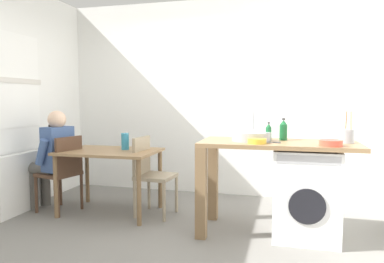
{
  "coord_description": "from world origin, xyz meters",
  "views": [
    {
      "loc": [
        0.98,
        -3.25,
        1.32
      ],
      "look_at": [
        0.02,
        0.45,
        0.99
      ],
      "focal_mm": 33.73,
      "sensor_mm": 36.0,
      "label": 1
    }
  ],
  "objects_px": {
    "vase": "(125,141)",
    "bottle_squat_brown": "(283,130)",
    "chair_person_seat": "(63,170)",
    "colander": "(331,143)",
    "dining_table": "(110,158)",
    "mixing_bowl": "(257,141)",
    "chair_opposite": "(150,171)",
    "utensil_crock": "(348,136)",
    "seated_person": "(53,155)",
    "washing_machine": "(305,193)",
    "bottle_tall_green": "(269,132)"
  },
  "relations": [
    {
      "from": "chair_person_seat",
      "to": "mixing_bowl",
      "type": "xyz_separation_m",
      "value": [
        2.27,
        -0.3,
        0.44
      ]
    },
    {
      "from": "vase",
      "to": "dining_table",
      "type": "bearing_deg",
      "value": -146.31
    },
    {
      "from": "dining_table",
      "to": "washing_machine",
      "type": "bearing_deg",
      "value": -5.7
    },
    {
      "from": "dining_table",
      "to": "bottle_tall_green",
      "type": "relative_size",
      "value": 5.9
    },
    {
      "from": "mixing_bowl",
      "to": "chair_person_seat",
      "type": "bearing_deg",
      "value": 172.53
    },
    {
      "from": "mixing_bowl",
      "to": "bottle_squat_brown",
      "type": "bearing_deg",
      "value": 57.11
    },
    {
      "from": "mixing_bowl",
      "to": "chair_opposite",
      "type": "bearing_deg",
      "value": 159.28
    },
    {
      "from": "washing_machine",
      "to": "bottle_tall_green",
      "type": "height_order",
      "value": "bottle_tall_green"
    },
    {
      "from": "washing_machine",
      "to": "vase",
      "type": "height_order",
      "value": "vase"
    },
    {
      "from": "chair_opposite",
      "to": "bottle_tall_green",
      "type": "relative_size",
      "value": 4.83
    },
    {
      "from": "colander",
      "to": "vase",
      "type": "distance_m",
      "value": 2.28
    },
    {
      "from": "chair_opposite",
      "to": "colander",
      "type": "height_order",
      "value": "colander"
    },
    {
      "from": "dining_table",
      "to": "bottle_squat_brown",
      "type": "xyz_separation_m",
      "value": [
        1.96,
        -0.05,
        0.38
      ]
    },
    {
      "from": "bottle_tall_green",
      "to": "bottle_squat_brown",
      "type": "relative_size",
      "value": 0.85
    },
    {
      "from": "washing_machine",
      "to": "dining_table",
      "type": "bearing_deg",
      "value": 174.3
    },
    {
      "from": "colander",
      "to": "vase",
      "type": "height_order",
      "value": "colander"
    },
    {
      "from": "dining_table",
      "to": "vase",
      "type": "xyz_separation_m",
      "value": [
        0.15,
        0.1,
        0.19
      ]
    },
    {
      "from": "chair_person_seat",
      "to": "colander",
      "type": "distance_m",
      "value": 2.96
    },
    {
      "from": "dining_table",
      "to": "colander",
      "type": "height_order",
      "value": "colander"
    },
    {
      "from": "bottle_squat_brown",
      "to": "mixing_bowl",
      "type": "relative_size",
      "value": 1.26
    },
    {
      "from": "utensil_crock",
      "to": "colander",
      "type": "xyz_separation_m",
      "value": [
        -0.18,
        -0.27,
        -0.04
      ]
    },
    {
      "from": "mixing_bowl",
      "to": "utensil_crock",
      "type": "distance_m",
      "value": 0.86
    },
    {
      "from": "dining_table",
      "to": "bottle_squat_brown",
      "type": "bearing_deg",
      "value": -1.54
    },
    {
      "from": "mixing_bowl",
      "to": "utensil_crock",
      "type": "relative_size",
      "value": 0.58
    },
    {
      "from": "seated_person",
      "to": "bottle_squat_brown",
      "type": "xyz_separation_m",
      "value": [
        2.66,
        0.03,
        0.35
      ]
    },
    {
      "from": "bottle_tall_green",
      "to": "colander",
      "type": "relative_size",
      "value": 0.93
    },
    {
      "from": "seated_person",
      "to": "bottle_squat_brown",
      "type": "bearing_deg",
      "value": -76.02
    },
    {
      "from": "bottle_tall_green",
      "to": "bottle_squat_brown",
      "type": "height_order",
      "value": "bottle_squat_brown"
    },
    {
      "from": "bottle_squat_brown",
      "to": "seated_person",
      "type": "bearing_deg",
      "value": -179.41
    },
    {
      "from": "bottle_squat_brown",
      "to": "vase",
      "type": "distance_m",
      "value": 1.82
    },
    {
      "from": "utensil_crock",
      "to": "chair_person_seat",
      "type": "bearing_deg",
      "value": 179.12
    },
    {
      "from": "bottle_squat_brown",
      "to": "vase",
      "type": "relative_size",
      "value": 1.13
    },
    {
      "from": "chair_opposite",
      "to": "vase",
      "type": "bearing_deg",
      "value": -92.76
    },
    {
      "from": "bottle_tall_green",
      "to": "mixing_bowl",
      "type": "distance_m",
      "value": 0.28
    },
    {
      "from": "seated_person",
      "to": "bottle_tall_green",
      "type": "xyz_separation_m",
      "value": [
        2.52,
        -0.08,
        0.33
      ]
    },
    {
      "from": "vase",
      "to": "bottle_squat_brown",
      "type": "bearing_deg",
      "value": -4.84
    },
    {
      "from": "utensil_crock",
      "to": "seated_person",
      "type": "bearing_deg",
      "value": 178.5
    },
    {
      "from": "dining_table",
      "to": "mixing_bowl",
      "type": "distance_m",
      "value": 1.8
    },
    {
      "from": "mixing_bowl",
      "to": "seated_person",
      "type": "bearing_deg",
      "value": 172.14
    },
    {
      "from": "dining_table",
      "to": "bottle_tall_green",
      "type": "bearing_deg",
      "value": -5.08
    },
    {
      "from": "mixing_bowl",
      "to": "utensil_crock",
      "type": "bearing_deg",
      "value": 16.94
    },
    {
      "from": "bottle_tall_green",
      "to": "bottle_squat_brown",
      "type": "bearing_deg",
      "value": 37.41
    },
    {
      "from": "bottle_squat_brown",
      "to": "utensil_crock",
      "type": "height_order",
      "value": "utensil_crock"
    },
    {
      "from": "chair_opposite",
      "to": "washing_machine",
      "type": "distance_m",
      "value": 1.72
    },
    {
      "from": "dining_table",
      "to": "chair_opposite",
      "type": "distance_m",
      "value": 0.5
    },
    {
      "from": "bottle_squat_brown",
      "to": "chair_person_seat",
      "type": "bearing_deg",
      "value": -178.52
    },
    {
      "from": "chair_person_seat",
      "to": "chair_opposite",
      "type": "distance_m",
      "value": 1.04
    },
    {
      "from": "chair_opposite",
      "to": "utensil_crock",
      "type": "xyz_separation_m",
      "value": [
        2.07,
        -0.22,
        0.48
      ]
    },
    {
      "from": "bottle_tall_green",
      "to": "mixing_bowl",
      "type": "height_order",
      "value": "bottle_tall_green"
    },
    {
      "from": "bottle_tall_green",
      "to": "washing_machine",
      "type": "bearing_deg",
      "value": -8.82
    }
  ]
}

